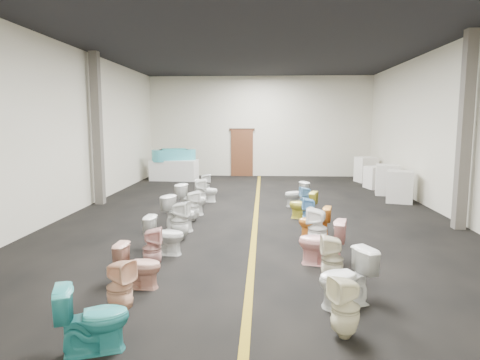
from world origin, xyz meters
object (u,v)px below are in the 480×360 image
(appliance_crate_b, at_px, (387,180))
(toilet_right_1, at_px, (346,278))
(toilet_left_2, at_px, (139,266))
(toilet_right_3, at_px, (322,242))
(toilet_left_1, at_px, (120,288))
(toilet_right_5, at_px, (315,222))
(toilet_left_9, at_px, (200,193))
(toilet_right_0, at_px, (345,308))
(toilet_right_4, at_px, (317,229))
(toilet_left_3, at_px, (152,248))
(toilet_left_10, at_px, (206,191))
(toilet_right_6, at_px, (309,213))
(toilet_left_8, at_px, (192,199))
(toilet_left_5, at_px, (180,221))
(toilet_left_7, at_px, (192,206))
(toilet_left_0, at_px, (93,318))
(appliance_crate_c, at_px, (376,177))
(toilet_left_4, at_px, (165,235))
(appliance_crate_a, at_px, (400,187))
(toilet_left_11, at_px, (205,185))
(toilet_right_7, at_px, (303,205))
(toilet_left_6, at_px, (180,213))
(toilet_right_9, at_px, (296,194))
(toilet_right_2, at_px, (332,260))
(toilet_right_8, at_px, (306,199))
(display_table, at_px, (174,170))
(appliance_crate_d, at_px, (366,170))
(bathtub, at_px, (174,155))

(appliance_crate_b, xyz_separation_m, toilet_right_1, (-3.08, -9.08, -0.12))
(toilet_left_2, distance_m, toilet_right_3, 3.11)
(toilet_left_1, xyz_separation_m, toilet_right_5, (2.93, 3.87, -0.02))
(toilet_left_9, relative_size, toilet_right_0, 1.16)
(toilet_left_1, relative_size, toilet_right_4, 0.90)
(toilet_right_1, bearing_deg, toilet_left_3, -137.10)
(toilet_left_10, bearing_deg, toilet_left_3, 175.92)
(toilet_right_0, distance_m, toilet_right_6, 5.13)
(toilet_left_8, distance_m, toilet_right_0, 7.10)
(toilet_left_5, distance_m, toilet_left_7, 1.71)
(toilet_left_0, bearing_deg, appliance_crate_c, -47.77)
(toilet_left_5, relative_size, toilet_right_5, 1.19)
(toilet_left_4, relative_size, toilet_right_1, 0.93)
(appliance_crate_a, relative_size, toilet_right_4, 1.18)
(toilet_left_4, height_order, toilet_left_11, toilet_left_11)
(toilet_left_0, bearing_deg, toilet_left_1, -20.10)
(toilet_left_11, bearing_deg, toilet_right_0, -174.69)
(toilet_right_0, distance_m, toilet_right_4, 3.44)
(toilet_right_7, bearing_deg, toilet_right_0, 19.46)
(toilet_left_1, height_order, toilet_right_1, toilet_right_1)
(toilet_left_6, height_order, toilet_left_7, toilet_left_6)
(toilet_left_3, height_order, toilet_right_9, toilet_right_9)
(toilet_left_9, height_order, toilet_right_5, toilet_left_9)
(toilet_right_1, distance_m, toilet_right_9, 6.90)
(appliance_crate_b, xyz_separation_m, toilet_left_9, (-6.05, -2.56, -0.09))
(toilet_left_5, height_order, toilet_right_2, toilet_left_5)
(toilet_left_8, xyz_separation_m, toilet_right_1, (3.05, -5.62, -0.01))
(appliance_crate_a, distance_m, toilet_left_10, 5.98)
(toilet_right_0, bearing_deg, toilet_left_7, -175.77)
(appliance_crate_b, relative_size, toilet_left_10, 1.47)
(toilet_right_0, bearing_deg, toilet_right_8, 156.89)
(toilet_left_11, bearing_deg, toilet_right_7, -148.21)
(toilet_left_0, xyz_separation_m, toilet_left_10, (0.05, 8.76, -0.03))
(toilet_left_6, distance_m, toilet_right_2, 4.29)
(toilet_right_4, relative_size, toilet_right_7, 1.14)
(toilet_left_3, height_order, toilet_right_2, toilet_right_2)
(toilet_right_1, bearing_deg, toilet_right_7, 157.85)
(display_table, xyz_separation_m, toilet_right_3, (4.82, -10.64, -0.02))
(toilet_right_9, bearing_deg, toilet_right_5, -22.13)
(appliance_crate_a, relative_size, toilet_right_2, 1.30)
(appliance_crate_a, distance_m, toilet_left_8, 6.48)
(display_table, bearing_deg, toilet_right_1, -68.19)
(toilet_left_8, height_order, toilet_right_0, toilet_left_8)
(toilet_left_9, bearing_deg, toilet_left_2, 169.33)
(toilet_left_5, height_order, toilet_left_11, toilet_left_5)
(appliance_crate_d, xyz_separation_m, toilet_right_2, (-3.14, -11.33, -0.14))
(toilet_left_3, xyz_separation_m, toilet_right_1, (2.99, -1.32, 0.04))
(toilet_left_6, xyz_separation_m, toilet_right_6, (2.99, 0.35, -0.03))
(bathtub, bearing_deg, appliance_crate_c, -31.97)
(toilet_left_3, xyz_separation_m, toilet_right_0, (2.82, -2.18, 0.01))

